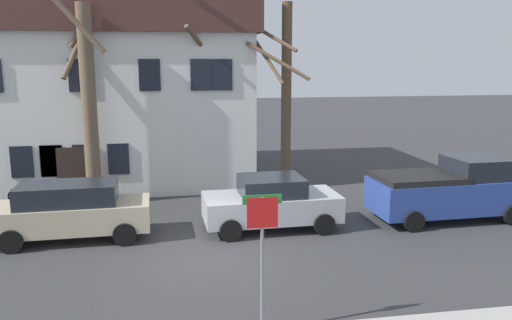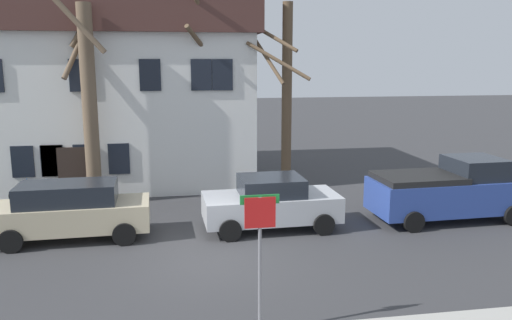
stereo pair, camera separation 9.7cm
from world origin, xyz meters
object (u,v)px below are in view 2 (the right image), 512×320
object	(u,v)px
building_main	(126,86)
pickup_truck_blue	(450,190)
tree_bare_near	(89,99)
car_beige_wagon	(71,210)
street_sign_pole	(260,238)
car_silver_sedan	(271,203)
bicycle_leaning	(33,195)
tree_bare_mid	(182,88)
tree_bare_far	(285,94)

from	to	relation	value
building_main	pickup_truck_blue	world-z (taller)	building_main
tree_bare_near	car_beige_wagon	distance (m)	4.96
tree_bare_near	street_sign_pole	world-z (taller)	tree_bare_near
car_beige_wagon	car_silver_sedan	size ratio (longest dim) A/B	1.06
car_silver_sedan	street_sign_pole	xyz separation A→B (m)	(-1.46, -6.30, 1.13)
car_beige_wagon	bicycle_leaning	size ratio (longest dim) A/B	2.64
tree_bare_near	bicycle_leaning	size ratio (longest dim) A/B	4.44
bicycle_leaning	car_beige_wagon	bearing A→B (deg)	-62.63
tree_bare_mid	car_beige_wagon	size ratio (longest dim) A/B	1.86
car_silver_sedan	street_sign_pole	size ratio (longest dim) A/B	1.54
tree_bare_near	car_beige_wagon	xyz separation A→B (m)	(-0.12, -3.92, -3.03)
building_main	car_beige_wagon	size ratio (longest dim) A/B	2.42
pickup_truck_blue	car_silver_sedan	bearing A→B (deg)	179.58
car_silver_sedan	bicycle_leaning	xyz separation A→B (m)	(-8.30, 4.15, -0.49)
tree_bare_far	car_beige_wagon	size ratio (longest dim) A/B	1.65
car_silver_sedan	pickup_truck_blue	bearing A→B (deg)	-0.42
tree_bare_far	pickup_truck_blue	distance (m)	7.42
tree_bare_near	pickup_truck_blue	xyz separation A→B (m)	(12.20, -3.96, -2.92)
tree_bare_mid	car_beige_wagon	bearing A→B (deg)	-124.61
tree_bare_mid	street_sign_pole	world-z (taller)	tree_bare_mid
building_main	tree_bare_far	size ratio (longest dim) A/B	1.46
car_beige_wagon	pickup_truck_blue	world-z (taller)	pickup_truck_blue
car_silver_sedan	tree_bare_far	bearing A→B (deg)	72.58
tree_bare_far	tree_bare_mid	bearing A→B (deg)	177.50
street_sign_pole	tree_bare_far	bearing A→B (deg)	75.01
building_main	bicycle_leaning	bearing A→B (deg)	-127.46
tree_bare_far	car_silver_sedan	xyz separation A→B (m)	(-1.54, -4.92, -3.16)
tree_bare_mid	pickup_truck_blue	xyz separation A→B (m)	(8.79, -5.15, -3.25)
tree_bare_near	car_silver_sedan	world-z (taller)	tree_bare_near
car_beige_wagon	tree_bare_mid	bearing A→B (deg)	55.39
car_beige_wagon	pickup_truck_blue	size ratio (longest dim) A/B	0.87
building_main	tree_bare_far	distance (m)	7.45
bicycle_leaning	street_sign_pole	bearing A→B (deg)	-56.79
tree_bare_mid	tree_bare_far	world-z (taller)	tree_bare_mid
street_sign_pole	bicycle_leaning	bearing A→B (deg)	123.21
car_beige_wagon	bicycle_leaning	xyz separation A→B (m)	(-2.15, 4.15, -0.54)
building_main	car_silver_sedan	bearing A→B (deg)	-59.05
tree_bare_near	car_silver_sedan	bearing A→B (deg)	-33.02
building_main	car_beige_wagon	distance (m)	9.10
car_beige_wagon	building_main	bearing A→B (deg)	82.48
tree_bare_near	car_silver_sedan	distance (m)	7.82
tree_bare_near	tree_bare_far	bearing A→B (deg)	7.57
street_sign_pole	bicycle_leaning	xyz separation A→B (m)	(-6.84, 10.45, -1.62)
street_sign_pole	tree_bare_near	bearing A→B (deg)	114.09
tree_bare_mid	car_silver_sedan	size ratio (longest dim) A/B	1.96
car_silver_sedan	tree_bare_near	bearing A→B (deg)	146.98
pickup_truck_blue	bicycle_leaning	distance (m)	15.08
tree_bare_mid	car_silver_sedan	bearing A→B (deg)	-62.82
tree_bare_near	pickup_truck_blue	size ratio (longest dim) A/B	1.47
building_main	car_beige_wagon	world-z (taller)	building_main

